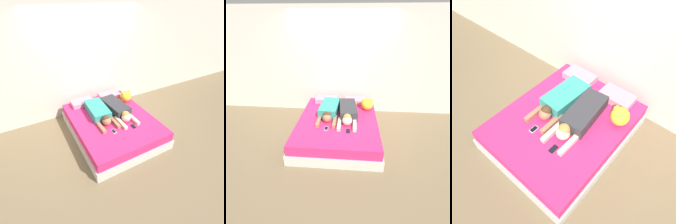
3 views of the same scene
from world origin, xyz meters
The scene contains 10 objects.
ground_plane centered at (0.00, 0.00, 0.00)m, with size 12.00×12.00×0.00m, color #7F6B4C.
wall_back centered at (0.00, 1.22, 1.30)m, with size 12.00×0.06×2.60m.
bed centered at (0.00, 0.00, 0.20)m, with size 1.71×2.13×0.40m.
pillow_head_left centered at (-0.37, 0.85, 0.46)m, with size 0.53×0.32×0.11m.
pillow_head_right centered at (0.37, 0.85, 0.46)m, with size 0.53×0.32×0.11m.
person_left centered at (-0.22, 0.20, 0.50)m, with size 0.43×1.09×0.22m.
person_right centered at (0.20, 0.11, 0.51)m, with size 0.43×1.14×0.23m.
cell_phone_left centered at (-0.19, -0.43, 0.41)m, with size 0.07×0.13×0.01m.
cell_phone_right centered at (0.23, -0.48, 0.41)m, with size 0.07×0.13×0.01m.
plush_toy centered at (0.64, 0.47, 0.55)m, with size 0.27×0.27×0.29m.
Camera 1 is at (-1.49, -2.73, 2.67)m, focal length 28.00 mm.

